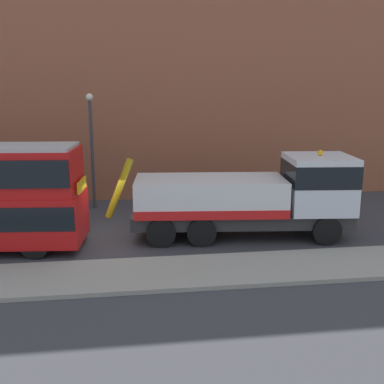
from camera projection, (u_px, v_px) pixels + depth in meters
ground_plane at (110, 238)px, 19.53m from camera, size 120.00×120.00×0.00m
near_kerb at (106, 276)px, 15.46m from camera, size 60.00×2.80×0.15m
building_facade at (109, 49)px, 24.70m from camera, size 60.00×1.50×16.00m
recovery_tow_truck at (253, 196)px, 19.33m from camera, size 10.23×3.48×3.67m
street_lamp at (92, 141)px, 23.50m from camera, size 0.36×0.36×5.83m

